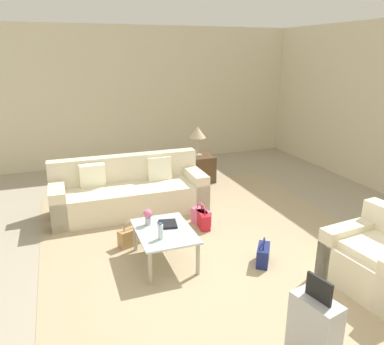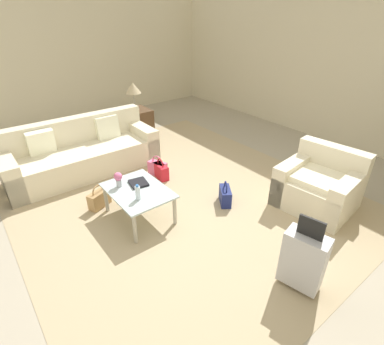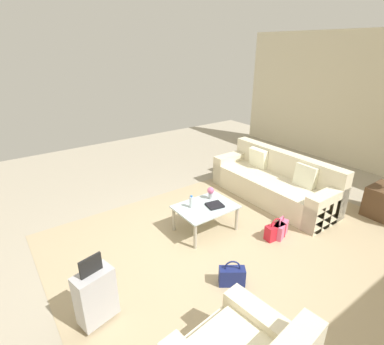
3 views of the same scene
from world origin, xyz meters
name	(u,v)px [view 3 (image 3 of 3)]	position (x,y,z in m)	size (l,w,h in m)	color
ground_plane	(204,255)	(0.00, 0.00, 0.00)	(12.00, 12.00, 0.00)	#A89E89
area_rug	(245,247)	(-0.60, 0.20, 0.00)	(5.20, 4.40, 0.01)	tan
couch	(275,183)	(-2.20, -0.60, 0.30)	(0.90, 2.47, 0.88)	beige
coffee_table	(205,209)	(-0.40, -0.50, 0.38)	(0.92, 0.68, 0.44)	silver
water_bottle	(191,202)	(-0.20, -0.60, 0.53)	(0.06, 0.06, 0.20)	silver
coffee_table_book	(215,205)	(-0.52, -0.42, 0.45)	(0.24, 0.22, 0.03)	black
flower_vase	(211,192)	(-0.62, -0.65, 0.56)	(0.11, 0.11, 0.21)	#B2B7BC
suitcase_silver	(96,295)	(1.60, 0.20, 0.36)	(0.44, 0.30, 0.85)	#B7B7BC
handbag_red	(275,231)	(-1.13, 0.31, 0.13)	(0.33, 0.17, 0.36)	red
handbag_tan	(219,205)	(-0.97, -0.83, 0.13)	(0.25, 0.35, 0.36)	tan
handbag_pink	(281,229)	(-1.25, 0.32, 0.13)	(0.35, 0.24, 0.36)	pink
handbag_navy	(232,276)	(0.07, 0.64, 0.13)	(0.34, 0.30, 0.36)	navy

